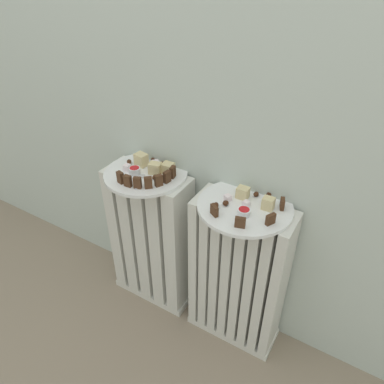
# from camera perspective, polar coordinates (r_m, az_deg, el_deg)

# --- Properties ---
(ground_plane) EXTENTS (6.00, 6.00, 0.00)m
(ground_plane) POSITION_cam_1_polar(r_m,az_deg,el_deg) (1.55, -5.88, -24.94)
(ground_plane) COLOR gray
(radiator_left) EXTENTS (0.35, 0.15, 0.63)m
(radiator_left) POSITION_cam_1_polar(r_m,az_deg,el_deg) (1.52, -6.49, -7.58)
(radiator_left) COLOR silver
(radiator_left) RESTS_ON ground_plane
(radiator_right) EXTENTS (0.35, 0.15, 0.63)m
(radiator_right) POSITION_cam_1_polar(r_m,az_deg,el_deg) (1.38, 7.30, -13.23)
(radiator_right) COLOR silver
(radiator_right) RESTS_ON ground_plane
(plate_left) EXTENTS (0.31, 0.31, 0.01)m
(plate_left) POSITION_cam_1_polar(r_m,az_deg,el_deg) (1.33, -7.38, 2.97)
(plate_left) COLOR white
(plate_left) RESTS_ON radiator_left
(plate_right) EXTENTS (0.31, 0.31, 0.01)m
(plate_right) POSITION_cam_1_polar(r_m,az_deg,el_deg) (1.16, 8.45, -2.26)
(plate_right) COLOR white
(plate_right) RESTS_ON radiator_right
(dark_cake_slice_left_0) EXTENTS (0.03, 0.02, 0.04)m
(dark_cake_slice_left_0) POSITION_cam_1_polar(r_m,az_deg,el_deg) (1.27, -11.40, 2.29)
(dark_cake_slice_left_0) COLOR #472B19
(dark_cake_slice_left_0) RESTS_ON plate_left
(dark_cake_slice_left_1) EXTENTS (0.03, 0.02, 0.04)m
(dark_cake_slice_left_1) POSITION_cam_1_polar(r_m,az_deg,el_deg) (1.24, -10.26, 1.75)
(dark_cake_slice_left_1) COLOR #472B19
(dark_cake_slice_left_1) RESTS_ON plate_left
(dark_cake_slice_left_2) EXTENTS (0.03, 0.02, 0.04)m
(dark_cake_slice_left_2) POSITION_cam_1_polar(r_m,az_deg,el_deg) (1.23, -8.73, 1.47)
(dark_cake_slice_left_2) COLOR #472B19
(dark_cake_slice_left_2) RESTS_ON plate_left
(dark_cake_slice_left_3) EXTENTS (0.03, 0.03, 0.04)m
(dark_cake_slice_left_3) POSITION_cam_1_polar(r_m,az_deg,el_deg) (1.22, -7.02, 1.50)
(dark_cake_slice_left_3) COLOR #472B19
(dark_cake_slice_left_3) RESTS_ON plate_left
(dark_cake_slice_left_4) EXTENTS (0.03, 0.03, 0.04)m
(dark_cake_slice_left_4) POSITION_cam_1_polar(r_m,az_deg,el_deg) (1.23, -5.37, 1.84)
(dark_cake_slice_left_4) COLOR #472B19
(dark_cake_slice_left_4) RESTS_ON plate_left
(dark_cake_slice_left_5) EXTENTS (0.02, 0.03, 0.04)m
(dark_cake_slice_left_5) POSITION_cam_1_polar(r_m,az_deg,el_deg) (1.25, -4.01, 2.43)
(dark_cake_slice_left_5) COLOR #472B19
(dark_cake_slice_left_5) RESTS_ON plate_left
(dark_cake_slice_left_6) EXTENTS (0.02, 0.03, 0.04)m
(dark_cake_slice_left_6) POSITION_cam_1_polar(r_m,az_deg,el_deg) (1.28, -3.11, 3.20)
(dark_cake_slice_left_6) COLOR #472B19
(dark_cake_slice_left_6) RESTS_ON plate_left
(marble_cake_slice_left_0) EXTENTS (0.04, 0.04, 0.04)m
(marble_cake_slice_left_0) POSITION_cam_1_polar(r_m,az_deg,el_deg) (1.31, -3.89, 3.84)
(marble_cake_slice_left_0) COLOR beige
(marble_cake_slice_left_0) RESTS_ON plate_left
(marble_cake_slice_left_1) EXTENTS (0.05, 0.04, 0.04)m
(marble_cake_slice_left_1) POSITION_cam_1_polar(r_m,az_deg,el_deg) (1.31, -5.93, 3.81)
(marble_cake_slice_left_1) COLOR beige
(marble_cake_slice_left_1) RESTS_ON plate_left
(marble_cake_slice_left_2) EXTENTS (0.05, 0.04, 0.05)m
(marble_cake_slice_left_2) POSITION_cam_1_polar(r_m,az_deg,el_deg) (1.36, -8.12, 5.15)
(marble_cake_slice_left_2) COLOR beige
(marble_cake_slice_left_2) RESTS_ON plate_left
(turkish_delight_left_0) EXTENTS (0.04, 0.04, 0.03)m
(turkish_delight_left_0) POSITION_cam_1_polar(r_m,az_deg,el_deg) (1.35, -5.85, 4.50)
(turkish_delight_left_0) COLOR white
(turkish_delight_left_0) RESTS_ON plate_left
(turkish_delight_left_1) EXTENTS (0.03, 0.03, 0.02)m
(turkish_delight_left_1) POSITION_cam_1_polar(r_m,az_deg,el_deg) (1.34, -10.35, 3.86)
(turkish_delight_left_1) COLOR white
(turkish_delight_left_1) RESTS_ON plate_left
(medjool_date_left_0) EXTENTS (0.03, 0.03, 0.01)m
(medjool_date_left_0) POSITION_cam_1_polar(r_m,az_deg,el_deg) (1.28, -6.00, 2.39)
(medjool_date_left_0) COLOR #3D1E0F
(medjool_date_left_0) RESTS_ON plate_left
(medjool_date_left_1) EXTENTS (0.03, 0.03, 0.02)m
(medjool_date_left_1) POSITION_cam_1_polar(r_m,az_deg,el_deg) (1.39, -10.03, 4.78)
(medjool_date_left_1) COLOR #3D1E0F
(medjool_date_left_1) RESTS_ON plate_left
(medjool_date_left_2) EXTENTS (0.03, 0.03, 0.02)m
(medjool_date_left_2) POSITION_cam_1_polar(r_m,az_deg,el_deg) (1.39, -6.28, 5.14)
(medjool_date_left_2) COLOR #3D1E0F
(medjool_date_left_2) RESTS_ON plate_left
(medjool_date_left_3) EXTENTS (0.03, 0.02, 0.02)m
(medjool_date_left_3) POSITION_cam_1_polar(r_m,az_deg,el_deg) (1.36, -4.63, 4.56)
(medjool_date_left_3) COLOR #3D1E0F
(medjool_date_left_3) RESTS_ON plate_left
(jam_bowl_left) EXTENTS (0.04, 0.04, 0.03)m
(jam_bowl_left) POSITION_cam_1_polar(r_m,az_deg,el_deg) (1.32, -9.17, 3.45)
(jam_bowl_left) COLOR white
(jam_bowl_left) RESTS_ON plate_left
(dark_cake_slice_right_0) EXTENTS (0.03, 0.03, 0.03)m
(dark_cake_slice_right_0) POSITION_cam_1_polar(r_m,az_deg,el_deg) (1.09, 3.59, -2.96)
(dark_cake_slice_right_0) COLOR #472B19
(dark_cake_slice_right_0) RESTS_ON plate_right
(dark_cake_slice_right_1) EXTENTS (0.03, 0.02, 0.03)m
(dark_cake_slice_right_1) POSITION_cam_1_polar(r_m,az_deg,el_deg) (1.06, 7.71, -4.84)
(dark_cake_slice_right_1) COLOR #472B19
(dark_cake_slice_right_1) RESTS_ON plate_right
(dark_cake_slice_right_2) EXTENTS (0.03, 0.03, 0.03)m
(dark_cake_slice_right_2) POSITION_cam_1_polar(r_m,az_deg,el_deg) (1.08, 12.46, -4.28)
(dark_cake_slice_right_2) COLOR #472B19
(dark_cake_slice_right_2) RESTS_ON plate_right
(dark_cake_slice_right_3) EXTENTS (0.02, 0.03, 0.03)m
(dark_cake_slice_right_3) POSITION_cam_1_polar(r_m,az_deg,el_deg) (1.16, 14.25, -1.84)
(dark_cake_slice_right_3) COLOR #472B19
(dark_cake_slice_right_3) RESTS_ON plate_right
(marble_cake_slice_right_0) EXTENTS (0.04, 0.03, 0.04)m
(marble_cake_slice_right_0) POSITION_cam_1_polar(r_m,az_deg,el_deg) (1.18, 8.12, -0.10)
(marble_cake_slice_right_0) COLOR beige
(marble_cake_slice_right_0) RESTS_ON plate_right
(marble_cake_slice_right_1) EXTENTS (0.04, 0.03, 0.04)m
(marble_cake_slice_right_1) POSITION_cam_1_polar(r_m,az_deg,el_deg) (1.14, 12.10, -1.81)
(marble_cake_slice_right_1) COLOR beige
(marble_cake_slice_right_1) RESTS_ON plate_right
(turkish_delight_right_0) EXTENTS (0.03, 0.03, 0.02)m
(turkish_delight_right_0) POSITION_cam_1_polar(r_m,az_deg,el_deg) (1.16, 5.74, -0.95)
(turkish_delight_right_0) COLOR white
(turkish_delight_right_0) RESTS_ON plate_right
(turkish_delight_right_1) EXTENTS (0.02, 0.02, 0.02)m
(turkish_delight_right_1) POSITION_cam_1_polar(r_m,az_deg,el_deg) (1.15, 8.65, -1.87)
(turkish_delight_right_1) COLOR white
(turkish_delight_right_1) RESTS_ON plate_right
(medjool_date_right_0) EXTENTS (0.02, 0.03, 0.02)m
(medjool_date_right_0) POSITION_cam_1_polar(r_m,az_deg,el_deg) (1.21, 12.19, -0.40)
(medjool_date_right_0) COLOR #3D1E0F
(medjool_date_right_0) RESTS_ON plate_right
(medjool_date_right_1) EXTENTS (0.02, 0.03, 0.02)m
(medjool_date_right_1) POSITION_cam_1_polar(r_m,az_deg,el_deg) (1.14, 5.41, -1.78)
(medjool_date_right_1) COLOR #3D1E0F
(medjool_date_right_1) RESTS_ON plate_right
(medjool_date_right_2) EXTENTS (0.02, 0.02, 0.02)m
(medjool_date_right_2) POSITION_cam_1_polar(r_m,az_deg,el_deg) (1.20, 10.22, -0.34)
(medjool_date_right_2) COLOR #3D1E0F
(medjool_date_right_2) RESTS_ON plate_right
(medjool_date_right_3) EXTENTS (0.03, 0.03, 0.02)m
(medjool_date_right_3) POSITION_cam_1_polar(r_m,az_deg,el_deg) (1.13, 3.85, -2.13)
(medjool_date_right_3) COLOR #3D1E0F
(medjool_date_right_3) RESTS_ON plate_right
(jam_bowl_right) EXTENTS (0.04, 0.04, 0.02)m
(jam_bowl_right) POSITION_cam_1_polar(r_m,az_deg,el_deg) (1.11, 8.31, -3.14)
(jam_bowl_right) COLOR white
(jam_bowl_right) RESTS_ON plate_right
(fork) EXTENTS (0.05, 0.10, 0.00)m
(fork) POSITION_cam_1_polar(r_m,az_deg,el_deg) (1.28, -8.35, 1.82)
(fork) COLOR #B7B7BC
(fork) RESTS_ON plate_left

